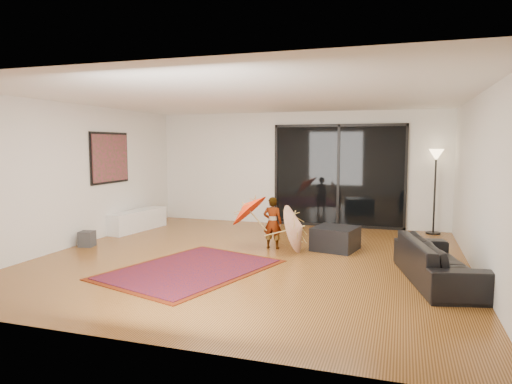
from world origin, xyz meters
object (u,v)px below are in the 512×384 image
at_px(child, 273,223).
at_px(media_console, 137,220).
at_px(ottoman, 335,238).
at_px(sofa, 439,261).

bearing_deg(child, media_console, -17.16).
bearing_deg(media_console, child, -5.48).
distance_m(media_console, child, 3.51).
bearing_deg(child, ottoman, -171.35).
distance_m(media_console, ottoman, 4.57).
height_order(sofa, ottoman, sofa).
relative_size(sofa, ottoman, 2.77).
relative_size(sofa, child, 2.11).
bearing_deg(ottoman, sofa, -42.95).
relative_size(media_console, ottoman, 2.19).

